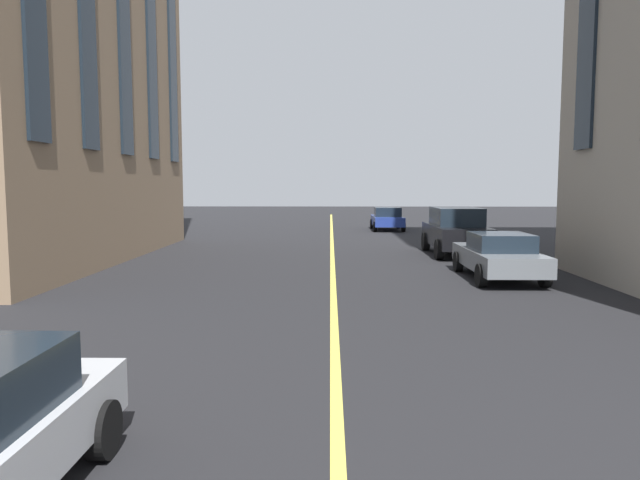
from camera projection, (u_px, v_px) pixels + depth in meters
name	position (u px, v px, depth m)	size (l,w,h in m)	color
lane_centre_line	(334.00, 299.00, 14.25)	(80.00, 0.16, 0.01)	#D8C64C
car_blue_near	(387.00, 219.00, 35.78)	(3.90, 1.89, 1.40)	navy
car_black_trailing	(456.00, 231.00, 23.21)	(4.70, 2.14, 1.88)	black
car_grey_mid	(499.00, 255.00, 17.30)	(4.40, 1.95, 1.37)	slate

